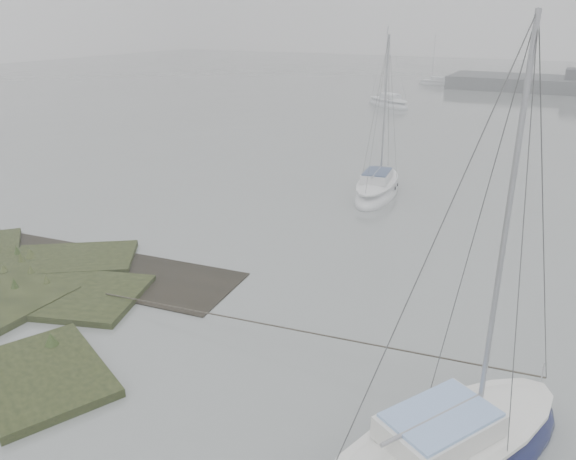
# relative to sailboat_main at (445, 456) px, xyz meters

# --- Properties ---
(ground) EXTENTS (160.00, 160.00, 0.00)m
(ground) POSITION_rel_sailboat_main_xyz_m (-9.23, 28.94, -0.26)
(ground) COLOR slate
(ground) RESTS_ON ground
(sailboat_main) EXTENTS (4.71, 6.21, 8.50)m
(sailboat_main) POSITION_rel_sailboat_main_xyz_m (0.00, 0.00, 0.00)
(sailboat_main) COLOR #0F143B
(sailboat_main) RESTS_ON ground
(sailboat_white) EXTENTS (2.44, 5.55, 7.58)m
(sailboat_white) POSITION_rel_sailboat_main_xyz_m (-6.70, 15.47, -0.03)
(sailboat_white) COLOR silver
(sailboat_white) RESTS_ON ground
(sailboat_far_a) EXTENTS (5.36, 4.33, 7.44)m
(sailboat_far_a) POSITION_rel_sailboat_main_xyz_m (-14.75, 41.64, -0.03)
(sailboat_far_a) COLOR silver
(sailboat_far_a) RESTS_ON ground
(sailboat_far_c) EXTENTS (4.46, 1.81, 6.14)m
(sailboat_far_c) POSITION_rel_sailboat_main_xyz_m (-15.00, 60.33, -0.07)
(sailboat_far_c) COLOR #9FA3A7
(sailboat_far_c) RESTS_ON ground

